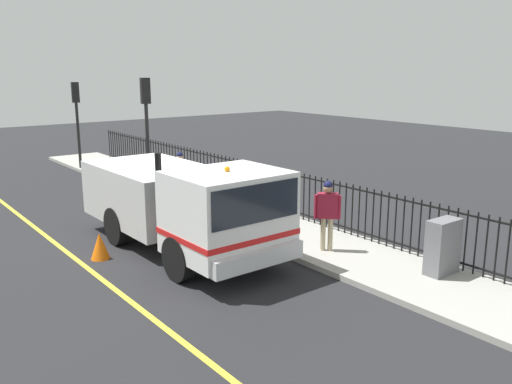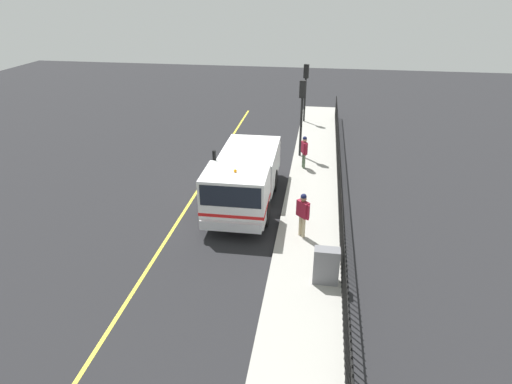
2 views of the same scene
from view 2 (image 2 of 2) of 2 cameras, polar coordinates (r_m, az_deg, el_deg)
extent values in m
plane|color=#232326|center=(19.43, -1.01, 0.82)|extent=(61.38, 61.38, 0.00)
cube|color=#A3A099|center=(19.16, 7.80, 0.39)|extent=(2.44, 27.90, 0.13)
cube|color=yellow|center=(19.88, -7.17, 1.23)|extent=(0.12, 25.11, 0.01)
cube|color=white|center=(15.62, -2.72, -0.30)|extent=(2.36, 2.01, 1.77)
cube|color=black|center=(15.45, -2.75, 0.99)|extent=(2.17, 2.04, 0.78)
cube|color=silver|center=(18.69, -0.83, 3.75)|extent=(2.38, 3.74, 1.43)
cube|color=silver|center=(15.05, -3.42, -4.61)|extent=(2.22, 0.23, 0.36)
cube|color=red|center=(15.80, -2.70, -1.57)|extent=(2.38, 2.03, 0.12)
cylinder|color=black|center=(16.15, 1.19, -2.88)|extent=(0.31, 0.96, 0.96)
cylinder|color=black|center=(16.50, -6.05, -2.37)|extent=(0.31, 0.96, 0.96)
cylinder|color=black|center=(18.85, 2.33, 1.57)|extent=(0.31, 0.96, 0.96)
cylinder|color=black|center=(19.15, -3.91, 1.94)|extent=(0.31, 0.96, 0.96)
sphere|color=orange|center=(15.23, -2.80, 2.84)|extent=(0.12, 0.12, 0.12)
cylinder|color=black|center=(16.71, -5.48, 2.11)|extent=(0.14, 0.14, 2.12)
cube|color=maroon|center=(14.99, 6.30, -2.27)|extent=(0.49, 0.48, 0.59)
sphere|color=#997051|center=(14.80, 6.37, -0.89)|extent=(0.22, 0.22, 0.22)
sphere|color=#14193F|center=(14.76, 6.39, -0.62)|extent=(0.21, 0.21, 0.21)
cylinder|color=tan|center=(15.28, 6.39, -4.69)|extent=(0.12, 0.12, 0.80)
cylinder|color=tan|center=(15.38, 5.96, -4.43)|extent=(0.12, 0.12, 0.80)
cylinder|color=maroon|center=(14.83, 6.99, -2.76)|extent=(0.09, 0.09, 0.56)
cylinder|color=maroon|center=(15.17, 5.61, -1.99)|extent=(0.09, 0.09, 0.56)
cube|color=maroon|center=(20.80, 6.49, 5.92)|extent=(0.34, 0.50, 0.57)
sphere|color=tan|center=(20.67, 6.54, 6.94)|extent=(0.21, 0.21, 0.21)
sphere|color=#14193F|center=(20.65, 6.55, 7.13)|extent=(0.20, 0.20, 0.20)
cylinder|color=#4C6047|center=(20.97, 6.46, 4.14)|extent=(0.11, 0.11, 0.77)
cylinder|color=#4C6047|center=(21.11, 6.33, 4.30)|extent=(0.11, 0.11, 0.77)
cylinder|color=maroon|center=(20.58, 6.68, 5.60)|extent=(0.09, 0.09, 0.54)
cylinder|color=maroon|center=(21.04, 6.29, 6.09)|extent=(0.09, 0.09, 0.54)
cylinder|color=black|center=(10.04, 12.32, -23.18)|extent=(0.04, 0.04, 1.34)
cylinder|color=black|center=(10.19, 12.27, -22.22)|extent=(0.04, 0.04, 1.34)
cylinder|color=black|center=(10.34, 12.22, -21.28)|extent=(0.04, 0.04, 1.34)
cylinder|color=black|center=(10.50, 12.17, -20.37)|extent=(0.04, 0.04, 1.34)
cylinder|color=black|center=(10.66, 12.12, -19.48)|extent=(0.04, 0.04, 1.34)
cylinder|color=black|center=(10.82, 12.08, -18.62)|extent=(0.04, 0.04, 1.34)
cylinder|color=black|center=(10.98, 12.03, -17.79)|extent=(0.04, 0.04, 1.34)
cylinder|color=black|center=(11.15, 11.99, -16.98)|extent=(0.04, 0.04, 1.34)
cylinder|color=black|center=(11.32, 11.95, -16.20)|extent=(0.04, 0.04, 1.34)
cylinder|color=black|center=(11.49, 11.91, -15.43)|extent=(0.04, 0.04, 1.34)
cylinder|color=black|center=(11.66, 11.87, -14.70)|extent=(0.04, 0.04, 1.34)
cylinder|color=black|center=(11.83, 11.84, -13.98)|extent=(0.04, 0.04, 1.34)
cylinder|color=black|center=(12.01, 11.80, -13.28)|extent=(0.04, 0.04, 1.34)
cylinder|color=black|center=(12.19, 11.77, -12.60)|extent=(0.04, 0.04, 1.34)
cylinder|color=black|center=(12.37, 11.74, -11.95)|extent=(0.04, 0.04, 1.34)
cylinder|color=black|center=(12.55, 11.71, -11.31)|extent=(0.04, 0.04, 1.34)
cylinder|color=black|center=(12.73, 11.68, -10.69)|extent=(0.04, 0.04, 1.34)
cylinder|color=black|center=(12.91, 11.65, -10.09)|extent=(0.04, 0.04, 1.34)
cylinder|color=black|center=(13.10, 11.62, -9.50)|extent=(0.04, 0.04, 1.34)
cylinder|color=black|center=(13.29, 11.59, -8.93)|extent=(0.04, 0.04, 1.34)
cylinder|color=black|center=(13.47, 11.56, -8.38)|extent=(0.04, 0.04, 1.34)
cylinder|color=black|center=(13.66, 11.54, -7.84)|extent=(0.04, 0.04, 1.34)
cylinder|color=black|center=(13.85, 11.51, -7.32)|extent=(0.04, 0.04, 1.34)
cylinder|color=black|center=(14.04, 11.49, -6.81)|extent=(0.04, 0.04, 1.34)
cylinder|color=black|center=(14.24, 11.46, -6.31)|extent=(0.04, 0.04, 1.34)
cylinder|color=black|center=(14.43, 11.44, -5.83)|extent=(0.04, 0.04, 1.34)
cylinder|color=black|center=(14.63, 11.42, -5.36)|extent=(0.04, 0.04, 1.34)
cylinder|color=black|center=(14.82, 11.40, -4.91)|extent=(0.04, 0.04, 1.34)
cylinder|color=black|center=(15.02, 11.38, -4.46)|extent=(0.04, 0.04, 1.34)
cylinder|color=black|center=(15.21, 11.36, -4.03)|extent=(0.04, 0.04, 1.34)
cylinder|color=black|center=(15.41, 11.34, -3.60)|extent=(0.04, 0.04, 1.34)
cylinder|color=black|center=(15.61, 11.32, -3.19)|extent=(0.04, 0.04, 1.34)
cylinder|color=black|center=(15.81, 11.30, -2.79)|extent=(0.04, 0.04, 1.34)
cylinder|color=black|center=(16.01, 11.28, -2.40)|extent=(0.04, 0.04, 1.34)
cylinder|color=black|center=(16.21, 11.26, -2.02)|extent=(0.04, 0.04, 1.34)
cylinder|color=black|center=(16.41, 11.24, -1.65)|extent=(0.04, 0.04, 1.34)
cylinder|color=black|center=(16.62, 11.23, -1.28)|extent=(0.04, 0.04, 1.34)
cylinder|color=black|center=(16.82, 11.21, -0.93)|extent=(0.04, 0.04, 1.34)
cylinder|color=black|center=(17.02, 11.19, -0.58)|extent=(0.04, 0.04, 1.34)
cylinder|color=black|center=(17.23, 11.18, -0.25)|extent=(0.04, 0.04, 1.34)
cylinder|color=black|center=(17.43, 11.16, 0.08)|extent=(0.04, 0.04, 1.34)
cylinder|color=black|center=(17.64, 11.15, 0.41)|extent=(0.04, 0.04, 1.34)
cylinder|color=black|center=(17.84, 11.13, 0.72)|extent=(0.04, 0.04, 1.34)
cylinder|color=black|center=(18.05, 11.12, 1.03)|extent=(0.04, 0.04, 1.34)
cylinder|color=black|center=(18.26, 11.10, 1.33)|extent=(0.04, 0.04, 1.34)
cylinder|color=black|center=(18.47, 11.09, 1.62)|extent=(0.04, 0.04, 1.34)
cylinder|color=black|center=(18.67, 11.07, 1.91)|extent=(0.04, 0.04, 1.34)
cylinder|color=black|center=(18.88, 11.06, 2.19)|extent=(0.04, 0.04, 1.34)
cylinder|color=black|center=(19.09, 11.05, 2.47)|extent=(0.04, 0.04, 1.34)
cylinder|color=black|center=(19.30, 11.04, 2.73)|extent=(0.04, 0.04, 1.34)
cylinder|color=black|center=(19.51, 11.02, 3.00)|extent=(0.04, 0.04, 1.34)
cylinder|color=black|center=(19.72, 11.01, 3.25)|extent=(0.04, 0.04, 1.34)
cylinder|color=black|center=(19.93, 11.00, 3.51)|extent=(0.04, 0.04, 1.34)
cylinder|color=black|center=(20.14, 10.99, 3.75)|extent=(0.04, 0.04, 1.34)
cylinder|color=black|center=(20.35, 10.98, 3.99)|extent=(0.04, 0.04, 1.34)
cylinder|color=black|center=(20.57, 10.97, 4.23)|extent=(0.04, 0.04, 1.34)
cylinder|color=black|center=(20.78, 10.95, 4.46)|extent=(0.04, 0.04, 1.34)
cylinder|color=black|center=(20.99, 10.94, 4.69)|extent=(0.04, 0.04, 1.34)
cylinder|color=black|center=(21.20, 10.93, 4.91)|extent=(0.04, 0.04, 1.34)
cylinder|color=black|center=(21.42, 10.92, 5.13)|extent=(0.04, 0.04, 1.34)
cylinder|color=black|center=(21.63, 10.91, 5.34)|extent=(0.04, 0.04, 1.34)
cylinder|color=black|center=(21.84, 10.90, 5.55)|extent=(0.04, 0.04, 1.34)
cylinder|color=black|center=(22.06, 10.89, 5.76)|extent=(0.04, 0.04, 1.34)
cylinder|color=black|center=(22.27, 10.88, 5.96)|extent=(0.04, 0.04, 1.34)
cylinder|color=black|center=(22.49, 10.87, 6.16)|extent=(0.04, 0.04, 1.34)
cylinder|color=black|center=(22.70, 10.86, 6.35)|extent=(0.04, 0.04, 1.34)
cylinder|color=black|center=(22.92, 10.86, 6.54)|extent=(0.04, 0.04, 1.34)
cylinder|color=black|center=(23.13, 10.85, 6.73)|extent=(0.04, 0.04, 1.34)
cylinder|color=black|center=(23.35, 10.84, 6.91)|extent=(0.04, 0.04, 1.34)
cylinder|color=black|center=(23.56, 10.83, 7.09)|extent=(0.04, 0.04, 1.34)
cylinder|color=black|center=(23.78, 10.82, 7.27)|extent=(0.04, 0.04, 1.34)
cylinder|color=black|center=(24.00, 10.81, 7.44)|extent=(0.04, 0.04, 1.34)
cylinder|color=black|center=(24.21, 10.80, 7.61)|extent=(0.04, 0.04, 1.34)
cylinder|color=black|center=(24.43, 10.80, 7.78)|extent=(0.04, 0.04, 1.34)
cylinder|color=black|center=(24.65, 10.79, 7.95)|extent=(0.04, 0.04, 1.34)
cylinder|color=black|center=(24.86, 10.78, 8.11)|extent=(0.04, 0.04, 1.34)
cylinder|color=black|center=(25.08, 10.77, 8.27)|extent=(0.04, 0.04, 1.34)
cylinder|color=black|center=(25.30, 10.76, 8.42)|extent=(0.04, 0.04, 1.34)
cylinder|color=black|center=(25.51, 10.76, 8.58)|extent=(0.04, 0.04, 1.34)
cylinder|color=black|center=(25.73, 10.75, 8.73)|extent=(0.04, 0.04, 1.34)
cylinder|color=black|center=(25.95, 10.74, 8.88)|extent=(0.04, 0.04, 1.34)
cylinder|color=black|center=(26.17, 10.74, 9.02)|extent=(0.04, 0.04, 1.34)
cylinder|color=black|center=(26.39, 10.73, 9.16)|extent=(0.04, 0.04, 1.34)
cylinder|color=black|center=(26.61, 10.72, 9.31)|extent=(0.04, 0.04, 1.34)
cylinder|color=black|center=(26.82, 10.72, 9.44)|extent=(0.04, 0.04, 1.34)
cylinder|color=black|center=(27.04, 10.71, 9.58)|extent=(0.04, 0.04, 1.34)
cylinder|color=black|center=(27.26, 10.70, 9.72)|extent=(0.04, 0.04, 1.34)
cylinder|color=black|center=(27.48, 10.70, 9.85)|extent=(0.04, 0.04, 1.34)
cylinder|color=black|center=(27.70, 10.69, 9.98)|extent=(0.04, 0.04, 1.34)
cylinder|color=black|center=(27.92, 10.68, 10.11)|extent=(0.04, 0.04, 1.34)
cylinder|color=black|center=(28.14, 10.68, 10.23)|extent=(0.04, 0.04, 1.34)
cylinder|color=black|center=(28.36, 10.67, 10.36)|extent=(0.04, 0.04, 1.34)
cylinder|color=black|center=(28.58, 10.67, 10.48)|extent=(0.04, 0.04, 1.34)
cylinder|color=black|center=(28.80, 10.66, 10.60)|extent=(0.04, 0.04, 1.34)
cylinder|color=black|center=(29.02, 10.65, 10.72)|extent=(0.04, 0.04, 1.34)
cylinder|color=black|center=(29.24, 10.65, 10.83)|extent=(0.04, 0.04, 1.34)
cylinder|color=black|center=(29.46, 10.64, 10.95)|extent=(0.04, 0.04, 1.34)
cylinder|color=black|center=(29.68, 10.64, 11.06)|extent=(0.04, 0.04, 1.34)
cylinder|color=black|center=(29.90, 10.63, 11.17)|extent=(0.04, 0.04, 1.34)
cylinder|color=black|center=(30.12, 10.63, 11.28)|extent=(0.04, 0.04, 1.34)
cube|color=black|center=(18.67, 11.21, 3.77)|extent=(0.04, 23.72, 0.04)
cube|color=black|center=(19.09, 10.93, 0.79)|extent=(0.04, 23.72, 0.04)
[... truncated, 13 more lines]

